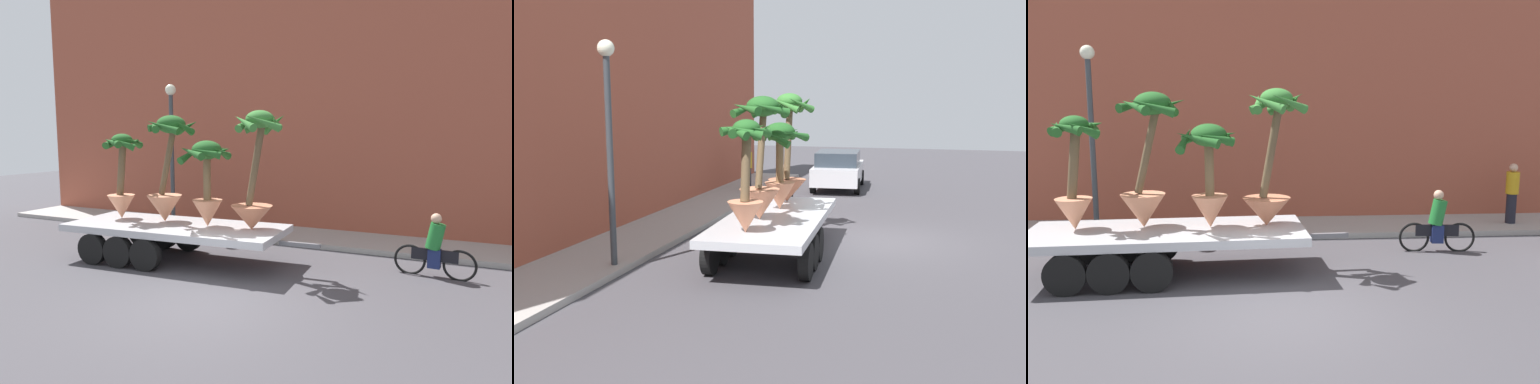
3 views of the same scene
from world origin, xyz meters
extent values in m
plane|color=#423F44|center=(0.00, 0.00, 0.00)|extent=(60.00, 60.00, 0.00)
cube|color=#A39E99|center=(0.00, 6.10, 0.07)|extent=(24.00, 2.20, 0.15)
cube|color=#9E4C38|center=(0.00, 7.80, 4.58)|extent=(24.00, 1.20, 9.16)
cube|color=#B7BABF|center=(-2.29, 2.24, 0.89)|extent=(5.86, 2.58, 0.18)
cylinder|color=black|center=(-4.18, 3.18, 0.40)|extent=(0.81, 0.27, 0.80)
cylinder|color=black|center=(-4.06, 1.09, 0.40)|extent=(0.81, 0.27, 0.80)
cylinder|color=black|center=(-3.38, 3.23, 0.40)|extent=(0.81, 0.27, 0.80)
cylinder|color=black|center=(-3.26, 1.14, 0.40)|extent=(0.81, 0.27, 0.80)
cylinder|color=black|center=(-2.58, 3.27, 0.40)|extent=(0.81, 0.27, 0.80)
cylinder|color=black|center=(-2.45, 1.19, 0.40)|extent=(0.81, 0.27, 0.80)
cube|color=slate|center=(1.08, 2.44, 0.74)|extent=(1.00, 0.16, 0.10)
cone|color=tan|center=(-4.20, 2.37, 1.31)|extent=(0.75, 0.75, 0.66)
cylinder|color=brown|center=(-4.14, 2.37, 2.40)|extent=(0.37, 0.20, 1.54)
ellipsoid|color=#235B23|center=(-4.09, 2.37, 3.16)|extent=(0.57, 0.57, 0.36)
cone|color=#235B23|center=(-3.74, 2.43, 3.11)|extent=(0.32, 0.75, 0.37)
cone|color=#235B23|center=(-3.80, 2.64, 3.13)|extent=(0.71, 0.74, 0.32)
cone|color=#235B23|center=(-4.22, 2.65, 3.12)|extent=(0.67, 0.45, 0.32)
cone|color=#235B23|center=(-4.38, 2.51, 3.11)|extent=(0.47, 0.69, 0.37)
cone|color=#235B23|center=(-4.41, 2.27, 3.11)|extent=(0.39, 0.72, 0.38)
cone|color=#235B23|center=(-4.18, 2.05, 3.12)|extent=(0.71, 0.37, 0.34)
cone|color=#235B23|center=(-3.87, 2.10, 3.09)|extent=(0.68, 0.61, 0.45)
cone|color=tan|center=(-2.80, 2.48, 1.34)|extent=(0.94, 0.94, 0.72)
cylinder|color=brown|center=(-2.66, 2.48, 2.64)|extent=(0.61, 0.16, 1.87)
ellipsoid|color=#235B23|center=(-2.53, 2.48, 3.58)|extent=(0.76, 0.76, 0.48)
cone|color=#235B23|center=(-2.13, 2.48, 3.51)|extent=(0.20, 0.81, 0.45)
cone|color=#235B23|center=(-2.31, 2.92, 3.53)|extent=(0.99, 0.62, 0.44)
cone|color=#235B23|center=(-2.91, 2.77, 3.55)|extent=(0.74, 0.90, 0.34)
cone|color=#235B23|center=(-2.85, 2.19, 3.54)|extent=(0.75, 0.80, 0.39)
cone|color=#235B23|center=(-2.47, 2.03, 3.52)|extent=(0.95, 0.31, 0.46)
cone|color=tan|center=(-1.39, 2.37, 1.32)|extent=(0.77, 0.77, 0.68)
cylinder|color=brown|center=(-1.39, 2.37, 2.30)|extent=(0.19, 0.19, 1.27)
ellipsoid|color=#235B23|center=(-1.39, 2.37, 2.93)|extent=(0.76, 0.76, 0.47)
cone|color=#235B23|center=(-0.99, 2.39, 2.88)|extent=(0.24, 0.84, 0.41)
cone|color=#235B23|center=(-1.18, 2.73, 2.90)|extent=(0.84, 0.60, 0.34)
cone|color=#235B23|center=(-1.54, 2.80, 2.89)|extent=(0.94, 0.49, 0.37)
cone|color=#235B23|center=(-1.88, 2.45, 2.85)|extent=(0.35, 1.00, 0.58)
cone|color=#235B23|center=(-1.59, 1.94, 2.89)|extent=(0.97, 0.58, 0.39)
cone|color=#235B23|center=(-1.23, 2.02, 2.89)|extent=(0.80, 0.52, 0.37)
cone|color=#C17251|center=(-0.20, 2.48, 1.28)|extent=(1.04, 1.04, 0.60)
cylinder|color=brown|center=(-0.09, 2.48, 2.63)|extent=(0.54, 0.17, 2.09)
ellipsoid|color=#387A33|center=(0.02, 2.48, 3.68)|extent=(0.69, 0.69, 0.43)
cone|color=#387A33|center=(0.39, 2.54, 3.61)|extent=(0.32, 0.80, 0.43)
cone|color=#387A33|center=(0.24, 2.86, 3.59)|extent=(0.85, 0.61, 0.56)
cone|color=#387A33|center=(-0.12, 2.89, 3.59)|extent=(0.89, 0.49, 0.53)
cone|color=#387A33|center=(-0.36, 2.51, 3.60)|extent=(0.25, 0.80, 0.49)
cone|color=#387A33|center=(-0.22, 2.12, 3.61)|extent=(0.86, 0.66, 0.48)
cone|color=#387A33|center=(0.25, 2.11, 3.60)|extent=(0.86, 0.64, 0.49)
torus|color=black|center=(4.53, 3.59, 0.34)|extent=(0.74, 0.12, 0.74)
torus|color=black|center=(3.43, 3.68, 0.34)|extent=(0.74, 0.12, 0.74)
cube|color=black|center=(3.98, 3.64, 0.52)|extent=(1.04, 0.15, 0.28)
cylinder|color=#1E702D|center=(3.98, 3.64, 0.97)|extent=(0.47, 0.38, 0.65)
sphere|color=tan|center=(3.98, 3.64, 1.39)|extent=(0.24, 0.24, 0.24)
cube|color=navy|center=(3.98, 3.64, 0.44)|extent=(0.30, 0.26, 0.44)
cylinder|color=#383D42|center=(-4.52, 5.30, 2.40)|extent=(0.14, 0.14, 4.50)
sphere|color=#EAEACC|center=(-4.52, 5.30, 4.80)|extent=(0.36, 0.36, 0.36)
camera|label=1|loc=(4.53, -7.46, 3.29)|focal=31.82mm
camera|label=2|loc=(-16.20, -1.56, 3.81)|focal=43.17mm
camera|label=3|loc=(-0.66, -9.39, 3.71)|focal=39.64mm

